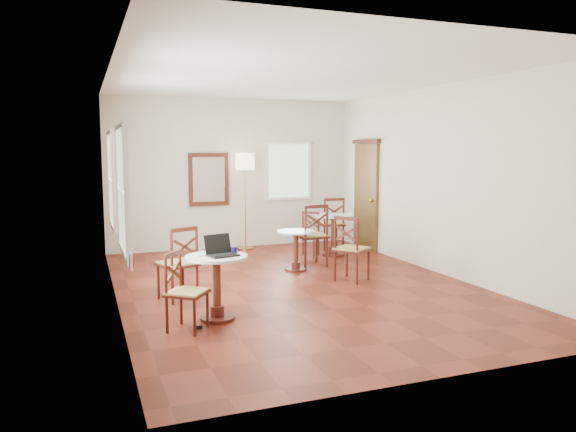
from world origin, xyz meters
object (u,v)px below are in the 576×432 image
at_px(cafe_table_mid, 296,246).
at_px(cafe_table_back, 333,230).
at_px(water_glass, 201,252).
at_px(cafe_table_near, 217,280).
at_px(floor_lamp, 245,168).
at_px(laptop, 221,250).
at_px(chair_back_b, 309,234).
at_px(navy_mug, 234,250).
at_px(chair_back_a, 331,223).
at_px(chair_mid_b, 351,249).
at_px(mouse, 219,252).
at_px(chair_mid_a, 312,235).
at_px(chair_near_a, 178,263).
at_px(power_adapter, 198,327).
at_px(chair_near_b, 185,292).

bearing_deg(cafe_table_mid, cafe_table_back, 39.98).
xyz_separation_m(cafe_table_mid, cafe_table_back, (1.13, 0.95, 0.07)).
bearing_deg(water_glass, cafe_table_near, -6.30).
distance_m(floor_lamp, laptop, 4.68).
xyz_separation_m(chair_back_b, navy_mug, (-2.29, -3.19, 0.39)).
relative_size(cafe_table_back, chair_back_a, 0.75).
height_order(chair_mid_b, laptop, laptop).
height_order(cafe_table_back, floor_lamp, floor_lamp).
relative_size(chair_back_b, mouse, 7.95).
bearing_deg(floor_lamp, chair_mid_a, -72.44).
bearing_deg(cafe_table_back, cafe_table_near, -133.70).
relative_size(cafe_table_back, floor_lamp, 0.40).
distance_m(chair_mid_b, navy_mug, 2.43).
bearing_deg(water_glass, navy_mug, 1.89).
relative_size(cafe_table_near, chair_mid_b, 0.76).
xyz_separation_m(chair_back_a, laptop, (-3.18, -3.77, 0.30)).
relative_size(cafe_table_back, chair_near_a, 0.79).
xyz_separation_m(chair_back_a, navy_mug, (-3.01, -3.73, 0.29)).
xyz_separation_m(navy_mug, power_adapter, (-0.50, -0.28, -0.79)).
height_order(chair_near_b, water_glass, same).
xyz_separation_m(chair_near_b, chair_back_b, (2.93, 3.46, -0.02)).
relative_size(chair_near_a, chair_mid_b, 0.99).
xyz_separation_m(chair_near_a, chair_near_b, (-0.14, -1.28, -0.06)).
xyz_separation_m(cafe_table_near, chair_back_b, (2.51, 3.23, -0.06)).
relative_size(chair_mid_a, laptop, 2.73).
xyz_separation_m(cafe_table_back, chair_back_a, (0.26, 0.65, 0.04)).
relative_size(chair_near_a, floor_lamp, 0.51).
bearing_deg(chair_near_a, laptop, 86.19).
bearing_deg(navy_mug, power_adapter, -151.00).
relative_size(cafe_table_back, chair_mid_b, 0.78).
bearing_deg(chair_back_a, cafe_table_mid, 54.92).
bearing_deg(chair_back_b, chair_near_a, -101.26).
distance_m(cafe_table_mid, navy_mug, 2.70).
distance_m(cafe_table_mid, chair_near_b, 3.29).
bearing_deg(chair_back_b, chair_near_b, -89.59).
relative_size(cafe_table_near, navy_mug, 7.50).
height_order(laptop, power_adapter, laptop).
bearing_deg(chair_near_a, cafe_table_near, 83.89).
height_order(cafe_table_mid, mouse, mouse).
relative_size(cafe_table_mid, chair_back_a, 0.64).
bearing_deg(cafe_table_back, chair_mid_a, -135.97).
xyz_separation_m(chair_near_a, chair_back_a, (3.50, 2.72, 0.03)).
height_order(chair_back_b, laptop, laptop).
height_order(chair_near_b, chair_back_b, chair_near_b).
relative_size(chair_near_a, navy_mug, 9.68).
xyz_separation_m(chair_near_a, mouse, (0.33, -0.92, 0.29)).
distance_m(cafe_table_near, chair_back_b, 4.09).
height_order(chair_near_a, power_adapter, chair_near_a).
relative_size(chair_back_a, laptop, 2.66).
bearing_deg(cafe_table_near, chair_back_a, 49.34).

